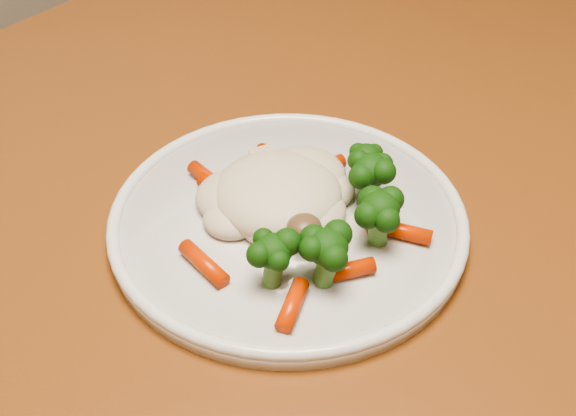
{
  "coord_description": "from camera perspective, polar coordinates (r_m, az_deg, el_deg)",
  "views": [
    {
      "loc": [
        -0.42,
        -0.1,
        1.13
      ],
      "look_at": [
        -0.19,
        0.25,
        0.77
      ],
      "focal_mm": 45.0,
      "sensor_mm": 36.0,
      "label": 1
    }
  ],
  "objects": [
    {
      "name": "plate",
      "position": [
        0.56,
        -0.0,
        -1.07
      ],
      "size": [
        0.27,
        0.27,
        0.01
      ],
      "primitive_type": "cylinder",
      "color": "silver",
      "rests_on": "dining_table"
    },
    {
      "name": "dining_table",
      "position": [
        0.61,
        -6.73,
        -10.14
      ],
      "size": [
        1.47,
        1.2,
        0.75
      ],
      "rotation": [
        0.0,
        0.0,
        0.31
      ],
      "color": "brown",
      "rests_on": "ground"
    },
    {
      "name": "meal",
      "position": [
        0.54,
        1.01,
        0.82
      ],
      "size": [
        0.18,
        0.19,
        0.04
      ],
      "color": "beige",
      "rests_on": "plate"
    }
  ]
}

